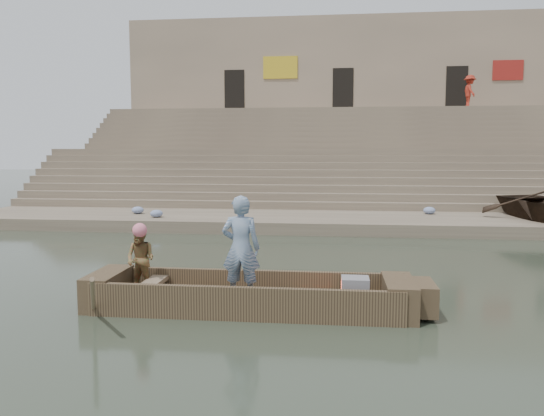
% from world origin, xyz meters
% --- Properties ---
extents(ground, '(120.00, 120.00, 0.00)m').
position_xyz_m(ground, '(0.00, 0.00, 0.00)').
color(ground, '#2A3427').
rests_on(ground, ground).
extents(lower_landing, '(32.00, 4.00, 0.40)m').
position_xyz_m(lower_landing, '(0.00, 8.00, 0.20)').
color(lower_landing, gray).
rests_on(lower_landing, ground).
extents(mid_landing, '(32.00, 3.00, 2.80)m').
position_xyz_m(mid_landing, '(0.00, 15.50, 1.40)').
color(mid_landing, gray).
rests_on(mid_landing, ground).
extents(upper_landing, '(32.00, 3.00, 5.20)m').
position_xyz_m(upper_landing, '(0.00, 22.50, 2.60)').
color(upper_landing, gray).
rests_on(upper_landing, ground).
extents(ghat_steps, '(32.00, 11.00, 5.20)m').
position_xyz_m(ghat_steps, '(0.00, 17.19, 1.80)').
color(ghat_steps, gray).
rests_on(ghat_steps, ground).
extents(building_wall, '(32.00, 5.07, 11.20)m').
position_xyz_m(building_wall, '(0.00, 26.50, 5.60)').
color(building_wall, tan).
rests_on(building_wall, ground).
extents(main_rowboat, '(5.00, 1.30, 0.22)m').
position_xyz_m(main_rowboat, '(-3.92, -2.16, 0.11)').
color(main_rowboat, brown).
rests_on(main_rowboat, ground).
extents(rowboat_trim, '(6.04, 2.63, 1.84)m').
position_xyz_m(rowboat_trim, '(-3.71, -2.16, 0.31)').
color(rowboat_trim, brown).
rests_on(rowboat_trim, ground).
extents(standing_man, '(0.66, 0.44, 1.79)m').
position_xyz_m(standing_man, '(-4.02, -2.33, 1.11)').
color(standing_man, navy).
rests_on(standing_man, main_rowboat).
extents(rowing_man, '(0.68, 0.60, 1.17)m').
position_xyz_m(rowing_man, '(-5.92, -1.97, 0.81)').
color(rowing_man, '#287A33').
rests_on(rowing_man, main_rowboat).
extents(television, '(0.46, 0.42, 0.40)m').
position_xyz_m(television, '(-2.11, -2.16, 0.42)').
color(television, gray).
rests_on(television, main_rowboat).
extents(pedestrian, '(0.84, 1.31, 1.93)m').
position_xyz_m(pedestrian, '(5.40, 22.29, 6.17)').
color(pedestrian, '#9E281A').
rests_on(pedestrian, upper_landing).
extents(cloth_bundles, '(11.17, 2.52, 0.26)m').
position_xyz_m(cloth_bundles, '(-5.78, 8.06, 0.53)').
color(cloth_bundles, '#3F5999').
rests_on(cloth_bundles, lower_landing).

